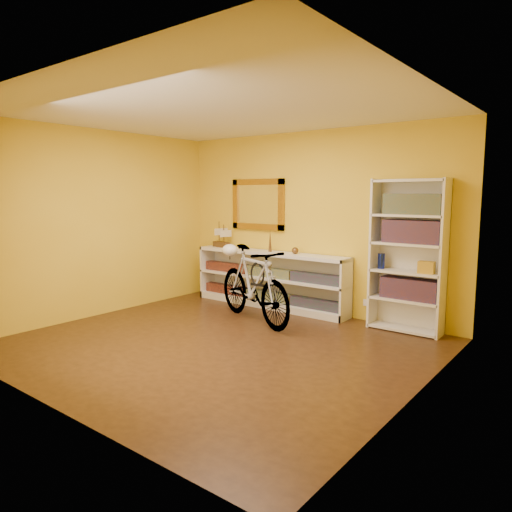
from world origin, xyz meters
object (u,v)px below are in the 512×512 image
Objects in this scene: console_unit at (269,279)px; bicycle at (253,284)px; helmet at (230,250)px; bookcase at (407,256)px.

bicycle is at bearing -68.13° from console_unit.
console_unit is 11.11× the size of helmet.
bicycle is at bearing -154.80° from bookcase.
console_unit is at bearing 42.87° from bicycle.
bookcase is 8.12× the size of helmet.
bicycle is (0.32, -0.81, 0.09)m from console_unit.
bicycle is 7.45× the size of helmet.
bookcase is at bearing 0.69° from console_unit.
console_unit is at bearing 62.21° from helmet.
bookcase is (2.09, 0.03, 0.52)m from console_unit.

